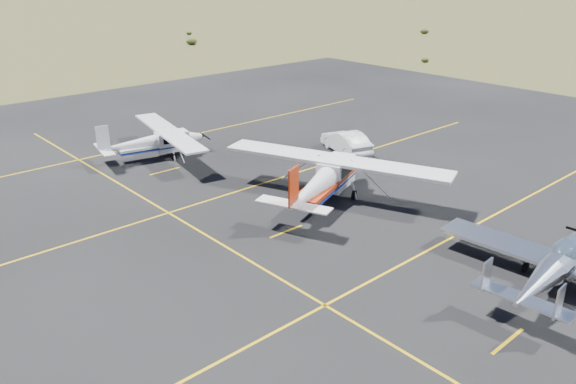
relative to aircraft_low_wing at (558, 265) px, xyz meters
name	(u,v)px	position (x,y,z in m)	size (l,w,h in m)	color
ground	(464,271)	(-1.33, 3.04, -1.04)	(1600.00, 1600.00, 0.00)	#383D1C
apron	(339,217)	(-1.33, 10.04, -1.04)	(72.00, 72.00, 0.02)	black
aircraft_low_wing	(558,265)	(0.00, 0.00, 0.00)	(7.24, 10.07, 2.18)	silver
aircraft_cessna	(326,178)	(-0.54, 11.76, 0.35)	(8.86, 12.10, 3.14)	white
aircraft_plain	(154,141)	(-3.51, 24.11, 0.09)	(6.35, 10.11, 2.55)	silver
sedan	(346,142)	(6.44, 16.74, -0.30)	(1.55, 4.46, 1.47)	silver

